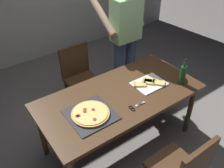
{
  "coord_description": "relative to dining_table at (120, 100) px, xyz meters",
  "views": [
    {
      "loc": [
        -1.26,
        -1.6,
        2.4
      ],
      "look_at": [
        0.0,
        0.15,
        0.8
      ],
      "focal_mm": 39.17,
      "sensor_mm": 36.0,
      "label": 1
    }
  ],
  "objects": [
    {
      "name": "ground_plane",
      "position": [
        0.0,
        0.0,
        -0.68
      ],
      "size": [
        12.0,
        12.0,
        0.0
      ],
      "primitive_type": "plane",
      "color": "gray"
    },
    {
      "name": "dining_table",
      "position": [
        0.0,
        0.0,
        0.0
      ],
      "size": [
        1.78,
        0.88,
        0.75
      ],
      "color": "#4C331E",
      "rests_on": "ground_plane"
    },
    {
      "name": "chair_far_side",
      "position": [
        0.0,
        0.93,
        -0.17
      ],
      "size": [
        0.42,
        0.42,
        0.9
      ],
      "color": "#472D19",
      "rests_on": "ground_plane"
    },
    {
      "name": "person_serving_pizza",
      "position": [
        0.61,
        0.71,
        0.32
      ],
      "size": [
        0.55,
        0.54,
        1.75
      ],
      "color": "#38476B",
      "rests_on": "ground_plane"
    },
    {
      "name": "pepperoni_pizza_on_tray",
      "position": [
        -0.42,
        -0.08,
        0.09
      ],
      "size": [
        0.43,
        0.43,
        0.04
      ],
      "color": "#2D2D33",
      "rests_on": "dining_table"
    },
    {
      "name": "pizza_slices_on_towel",
      "position": [
        0.38,
        -0.03,
        0.09
      ],
      "size": [
        0.37,
        0.29,
        0.03
      ],
      "color": "white",
      "rests_on": "dining_table"
    },
    {
      "name": "wine_bottle",
      "position": [
        0.69,
        -0.24,
        0.19
      ],
      "size": [
        0.07,
        0.07,
        0.32
      ],
      "color": "#194723",
      "rests_on": "dining_table"
    },
    {
      "name": "kitchen_scissors",
      "position": [
        -0.0,
        -0.25,
        0.08
      ],
      "size": [
        0.19,
        0.08,
        0.01
      ],
      "color": "silver",
      "rests_on": "dining_table"
    }
  ]
}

